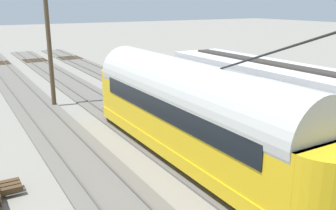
# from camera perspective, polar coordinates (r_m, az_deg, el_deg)

# --- Properties ---
(ground_plane) EXTENTS (220.00, 220.00, 0.00)m
(ground_plane) POSITION_cam_1_polar(r_m,az_deg,el_deg) (17.44, 0.20, -6.61)
(ground_plane) COLOR gray
(track_streetcar_siding) EXTENTS (2.80, 80.00, 0.18)m
(track_streetcar_siding) POSITION_cam_1_polar(r_m,az_deg,el_deg) (19.89, 9.86, -3.84)
(track_streetcar_siding) COLOR #666059
(track_streetcar_siding) RESTS_ON ground
(track_adjacent_siding) EXTENTS (2.80, 80.00, 0.18)m
(track_adjacent_siding) POSITION_cam_1_polar(r_m,az_deg,el_deg) (17.67, -0.32, -6.12)
(track_adjacent_siding) COLOR #666059
(track_adjacent_siding) RESTS_ON ground
(track_third_siding) EXTENTS (2.80, 80.00, 0.18)m
(track_third_siding) POSITION_cam_1_polar(r_m,az_deg,el_deg) (16.18, -12.99, -8.66)
(track_third_siding) COLOR #666059
(track_third_siding) RESTS_ON ground
(vintage_streetcar) EXTENTS (2.65, 15.73, 5.84)m
(vintage_streetcar) POSITION_cam_1_polar(r_m,az_deg,el_deg) (15.40, 3.28, -0.80)
(vintage_streetcar) COLOR gold
(vintage_streetcar) RESTS_ON ground
(boxcar_adjacent) EXTENTS (2.96, 14.04, 3.85)m
(boxcar_adjacent) POSITION_cam_1_polar(r_m,az_deg,el_deg) (16.88, 17.87, -0.38)
(boxcar_adjacent) COLOR silver
(boxcar_adjacent) RESTS_ON ground
(catenary_pole_foreground) EXTENTS (3.07, 0.28, 7.62)m
(catenary_pole_foreground) POSITION_cam_1_polar(r_m,az_deg,el_deg) (24.78, -17.76, 8.82)
(catenary_pole_foreground) COLOR #4C3D28
(catenary_pole_foreground) RESTS_ON ground
(switch_stand) EXTENTS (0.50, 0.30, 1.24)m
(switch_stand) POSITION_cam_1_polar(r_m,az_deg,el_deg) (25.95, 2.27, 2.46)
(switch_stand) COLOR black
(switch_stand) RESTS_ON ground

